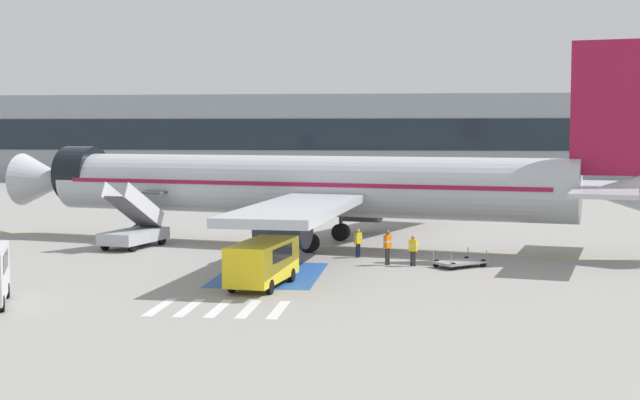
{
  "coord_description": "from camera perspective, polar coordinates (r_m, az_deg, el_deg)",
  "views": [
    {
      "loc": [
        6.97,
        -53.62,
        7.03
      ],
      "look_at": [
        0.83,
        0.15,
        2.8
      ],
      "focal_mm": 50.0,
      "sensor_mm": 36.0,
      "label": 1
    }
  ],
  "objects": [
    {
      "name": "ground_crew_1",
      "position": [
        46.54,
        5.98,
        -3.12
      ],
      "size": [
        0.49,
        0.38,
        1.59
      ],
      "rotation": [
        0.0,
        0.0,
        5.88
      ],
      "color": "#2D2D33",
      "rests_on": "ground_plane"
    },
    {
      "name": "apron_stand_patch_blue",
      "position": [
        43.73,
        -3.24,
        -4.79
      ],
      "size": [
        4.94,
        8.12,
        0.01
      ],
      "primitive_type": "cube",
      "color": "#2856A8",
      "rests_on": "ground_plane"
    },
    {
      "name": "ground_crew_2",
      "position": [
        46.72,
        4.34,
        -2.88
      ],
      "size": [
        0.44,
        0.48,
        1.83
      ],
      "rotation": [
        0.0,
        0.0,
        0.93
      ],
      "color": "#2D2D33",
      "rests_on": "ground_plane"
    },
    {
      "name": "apron_walkway_bar_3",
      "position": [
        35.46,
        -4.6,
        -6.97
      ],
      "size": [
        0.44,
        3.6,
        0.01
      ],
      "primitive_type": "cube",
      "color": "silver",
      "rests_on": "ground_plane"
    },
    {
      "name": "fuel_tanker",
      "position": [
        74.44,
        5.47,
        0.43
      ],
      "size": [
        9.88,
        3.91,
        3.6
      ],
      "rotation": [
        0.0,
        0.0,
        -1.41
      ],
      "color": "#38383D",
      "rests_on": "ground_plane"
    },
    {
      "name": "apron_walkway_bar_0",
      "position": [
        36.32,
        -10.22,
        -6.76
      ],
      "size": [
        0.44,
        3.6,
        0.01
      ],
      "primitive_type": "cube",
      "color": "silver",
      "rests_on": "ground_plane"
    },
    {
      "name": "terminal_building",
      "position": [
        123.15,
        3.24,
        3.94
      ],
      "size": [
        112.61,
        12.1,
        11.85
      ],
      "color": "#89939E",
      "rests_on": "ground_plane"
    },
    {
      "name": "apron_walkway_bar_1",
      "position": [
        36.0,
        -8.37,
        -6.84
      ],
      "size": [
        0.44,
        3.6,
        0.01
      ],
      "primitive_type": "cube",
      "color": "silver",
      "rests_on": "ground_plane"
    },
    {
      "name": "airliner",
      "position": [
        54.2,
        -0.5,
        0.91
      ],
      "size": [
        42.16,
        34.17,
        11.91
      ],
      "rotation": [
        0.0,
        0.0,
        1.34
      ],
      "color": "#B7BCC4",
      "rests_on": "ground_plane"
    },
    {
      "name": "service_van_0",
      "position": [
        40.16,
        -3.69,
        -3.83
      ],
      "size": [
        2.62,
        5.49,
        2.06
      ],
      "rotation": [
        0.0,
        0.0,
        3.0
      ],
      "color": "yellow",
      "rests_on": "ground_plane"
    },
    {
      "name": "ground_crew_0",
      "position": [
        49.43,
        2.45,
        -2.65
      ],
      "size": [
        0.45,
        0.48,
        1.59
      ],
      "rotation": [
        0.0,
        0.0,
        4.02
      ],
      "color": "#191E38",
      "rests_on": "ground_plane"
    },
    {
      "name": "apron_leadline_yellow",
      "position": [
        54.81,
        -1.23,
        -2.9
      ],
      "size": [
        75.03,
        17.51,
        0.01
      ],
      "primitive_type": "cube",
      "rotation": [
        0.0,
        0.0,
        1.34
      ],
      "color": "gold",
      "rests_on": "ground_plane"
    },
    {
      "name": "baggage_cart",
      "position": [
        46.57,
        8.94,
        -3.95
      ],
      "size": [
        2.96,
        2.81,
        0.87
      ],
      "rotation": [
        0.0,
        0.0,
        2.26
      ],
      "color": "gray",
      "rests_on": "ground_plane"
    },
    {
      "name": "boarding_stairs_forward",
      "position": [
        54.75,
        -11.79,
        -1.95
      ],
      "size": [
        3.22,
        5.53,
        4.07
      ],
      "rotation": [
        0.0,
        0.0,
        -0.23
      ],
      "color": "#ADB2BA",
      "rests_on": "ground_plane"
    },
    {
      "name": "apron_walkway_bar_2",
      "position": [
        35.71,
        -6.5,
        -6.91
      ],
      "size": [
        0.44,
        3.6,
        0.01
      ],
      "primitive_type": "cube",
      "color": "silver",
      "rests_on": "ground_plane"
    },
    {
      "name": "ground_plane",
      "position": [
        54.53,
        -0.88,
        -2.94
      ],
      "size": [
        600.0,
        600.0,
        0.0
      ],
      "primitive_type": "plane",
      "color": "gray"
    },
    {
      "name": "apron_walkway_bar_4",
      "position": [
        35.26,
        -2.67,
        -7.03
      ],
      "size": [
        0.44,
        3.6,
        0.01
      ],
      "primitive_type": "cube",
      "color": "silver",
      "rests_on": "ground_plane"
    }
  ]
}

